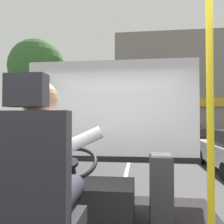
# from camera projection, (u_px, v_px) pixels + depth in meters

# --- Properties ---
(ground) EXTENTS (18.00, 44.00, 0.06)m
(ground) POSITION_uv_depth(u_px,v_px,m) (130.00, 157.00, 10.42)
(ground) COLOR #393939
(driver_seat) EXTENTS (0.48, 0.48, 1.35)m
(driver_seat) POSITION_uv_depth(u_px,v_px,m) (34.00, 208.00, 1.34)
(driver_seat) COLOR black
(driver_seat) RESTS_ON bus_floor
(bus_driver) EXTENTS (0.73, 0.61, 0.85)m
(bus_driver) POSITION_uv_depth(u_px,v_px,m) (43.00, 167.00, 1.46)
(bus_driver) COLOR #282833
(bus_driver) RESTS_ON driver_seat
(steering_console) EXTENTS (1.10, 0.97, 0.82)m
(steering_console) POSITION_uv_depth(u_px,v_px,m) (83.00, 200.00, 2.49)
(steering_console) COLOR black
(steering_console) RESTS_ON bus_floor
(handrail_pole) EXTENTS (0.04, 0.04, 1.95)m
(handrail_pole) POSITION_uv_depth(u_px,v_px,m) (210.00, 139.00, 1.43)
(handrail_pole) COLOR yellow
(handrail_pole) RESTS_ON bus_floor
(fare_box) EXTENTS (0.23, 0.27, 0.73)m
(fare_box) POSITION_uv_depth(u_px,v_px,m) (161.00, 190.00, 2.36)
(fare_box) COLOR #333338
(fare_box) RESTS_ON bus_floor
(windshield_panel) EXTENTS (2.50, 0.08, 1.48)m
(windshield_panel) POSITION_uv_depth(u_px,v_px,m) (110.00, 122.00, 3.34)
(windshield_panel) COLOR silver
(street_tree) EXTENTS (2.45, 2.45, 5.27)m
(street_tree) POSITION_uv_depth(u_px,v_px,m) (37.00, 68.00, 10.31)
(street_tree) COLOR #4C3828
(street_tree) RESTS_ON ground
(shop_building) EXTENTS (12.94, 6.08, 7.94)m
(shop_building) POSITION_uv_depth(u_px,v_px,m) (197.00, 91.00, 18.75)
(shop_building) COLOR gray
(shop_building) RESTS_ON ground
(parked_car_red) EXTENTS (1.91, 3.98, 1.20)m
(parked_car_red) POSITION_uv_depth(u_px,v_px,m) (200.00, 139.00, 12.26)
(parked_car_red) COLOR maroon
(parked_car_red) RESTS_ON ground
(parked_car_white) EXTENTS (1.87, 3.82, 1.27)m
(parked_car_white) POSITION_uv_depth(u_px,v_px,m) (186.00, 133.00, 16.70)
(parked_car_white) COLOR silver
(parked_car_white) RESTS_ON ground
(parked_car_green) EXTENTS (1.94, 4.17, 1.43)m
(parked_car_green) POSITION_uv_depth(u_px,v_px,m) (176.00, 128.00, 22.01)
(parked_car_green) COLOR #195633
(parked_car_green) RESTS_ON ground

